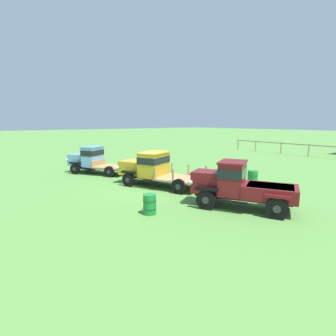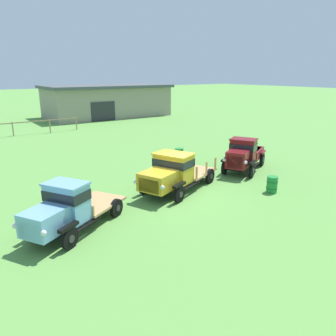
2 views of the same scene
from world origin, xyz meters
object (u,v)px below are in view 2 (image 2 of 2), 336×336
(oil_drum_beside_row, at_px, (272,185))
(oil_drum_near_fence, at_px, (179,155))
(farm_shed, at_px, (107,101))
(vintage_truck_second_in_line, at_px, (172,172))
(vintage_truck_midrow_center, at_px, (244,154))
(vintage_truck_foreground_near, at_px, (65,209))

(oil_drum_beside_row, height_order, oil_drum_near_fence, oil_drum_near_fence)
(farm_shed, xyz_separation_m, oil_drum_near_fence, (-6.27, -25.17, -1.70))
(farm_shed, height_order, vintage_truck_second_in_line, farm_shed)
(farm_shed, relative_size, oil_drum_near_fence, 18.02)
(oil_drum_near_fence, bearing_deg, farm_shed, 76.01)
(vintage_truck_second_in_line, xyz_separation_m, vintage_truck_midrow_center, (5.92, 0.59, -0.00))
(vintage_truck_midrow_center, relative_size, oil_drum_near_fence, 5.01)
(vintage_truck_foreground_near, bearing_deg, oil_drum_beside_row, -8.82)
(vintage_truck_midrow_center, xyz_separation_m, oil_drum_near_fence, (-2.00, 4.03, -0.60))
(farm_shed, bearing_deg, oil_drum_beside_row, -100.37)
(oil_drum_beside_row, bearing_deg, oil_drum_near_fence, 92.09)
(vintage_truck_foreground_near, height_order, oil_drum_beside_row, vintage_truck_foreground_near)
(vintage_truck_foreground_near, height_order, vintage_truck_second_in_line, vintage_truck_second_in_line)
(vintage_truck_second_in_line, relative_size, oil_drum_near_fence, 6.08)
(vintage_truck_foreground_near, xyz_separation_m, oil_drum_near_fence, (9.80, 6.02, -0.56))
(vintage_truck_foreground_near, height_order, vintage_truck_midrow_center, vintage_truck_midrow_center)
(vintage_truck_midrow_center, distance_m, oil_drum_beside_row, 4.00)
(farm_shed, distance_m, oil_drum_beside_row, 33.35)
(vintage_truck_midrow_center, bearing_deg, oil_drum_near_fence, 116.36)
(oil_drum_beside_row, distance_m, oil_drum_near_fence, 7.59)
(farm_shed, distance_m, vintage_truck_midrow_center, 29.54)
(oil_drum_beside_row, bearing_deg, vintage_truck_midrow_center, 64.13)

